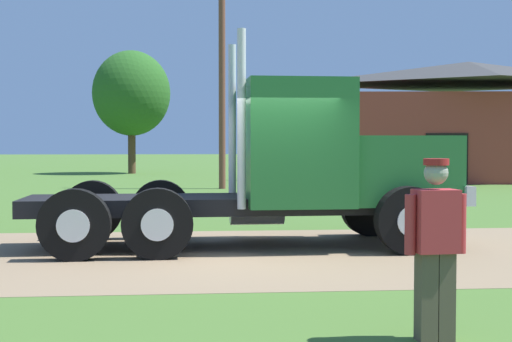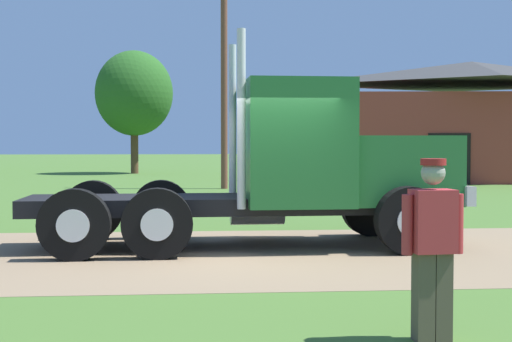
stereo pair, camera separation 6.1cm
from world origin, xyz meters
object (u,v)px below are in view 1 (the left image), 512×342
truck_foreground_white (299,169)px  utility_pole_near (222,65)px  shed_building (468,123)px  visitor_standing_near (435,243)px

truck_foreground_white → utility_pole_near: bearing=92.8°
truck_foreground_white → shed_building: size_ratio=0.56×
shed_building → utility_pole_near: bearing=-157.2°
shed_building → utility_pole_near: size_ratio=1.44×
visitor_standing_near → shed_building: shed_building is taller
truck_foreground_white → utility_pole_near: utility_pole_near is taller
visitor_standing_near → utility_pole_near: (-1.11, 21.54, 3.93)m
utility_pole_near → shed_building: bearing=22.8°
truck_foreground_white → shed_building: shed_building is taller
truck_foreground_white → visitor_standing_near: (0.36, -6.03, -0.45)m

